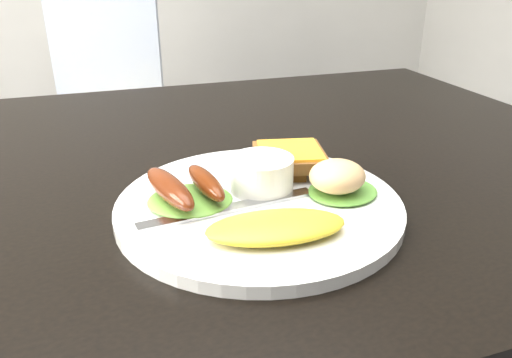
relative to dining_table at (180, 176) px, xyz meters
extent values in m
cube|color=black|center=(0.00, 0.00, 0.00)|extent=(1.20, 0.80, 0.04)
cube|color=tan|center=(-0.03, 1.24, -0.28)|extent=(0.51, 0.51, 0.05)
imported|color=navy|center=(-0.04, 0.45, 0.12)|extent=(0.72, 0.61, 1.69)
cylinder|color=white|center=(0.05, -0.16, 0.03)|extent=(0.29, 0.29, 0.01)
ellipsoid|color=#4D852D|center=(-0.01, -0.15, 0.04)|extent=(0.10, 0.10, 0.01)
ellipsoid|color=#37872B|center=(0.14, -0.17, 0.04)|extent=(0.09, 0.09, 0.01)
ellipsoid|color=yellow|center=(0.05, -0.23, 0.04)|extent=(0.13, 0.07, 0.02)
ellipsoid|color=#5F2917|center=(-0.03, -0.14, 0.05)|extent=(0.05, 0.10, 0.02)
ellipsoid|color=#5C2107|center=(0.00, -0.14, 0.05)|extent=(0.03, 0.09, 0.02)
cylinder|color=white|center=(0.06, -0.14, 0.05)|extent=(0.08, 0.08, 0.04)
cube|color=brown|center=(0.09, -0.09, 0.04)|extent=(0.09, 0.09, 0.01)
cube|color=brown|center=(0.11, -0.10, 0.05)|extent=(0.09, 0.09, 0.01)
ellipsoid|color=beige|center=(0.13, -0.18, 0.06)|extent=(0.07, 0.07, 0.03)
cube|color=#ADAFB7|center=(0.02, -0.17, 0.03)|extent=(0.18, 0.04, 0.00)
camera|label=1|loc=(-0.09, -0.59, 0.26)|focal=35.00mm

